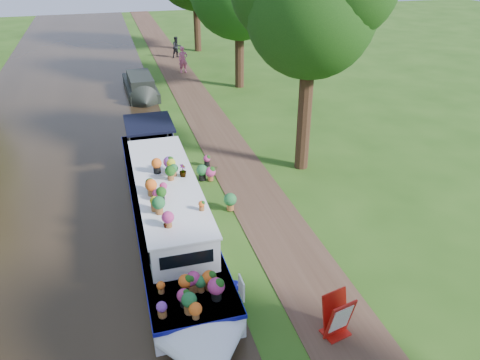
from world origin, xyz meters
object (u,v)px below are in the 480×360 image
object	(u,v)px
pedestrian_pink	(183,60)
pedestrian_dark	(177,47)
second_boat	(141,86)
sandwich_board	(337,318)
plant_boat	(169,209)

from	to	relation	value
pedestrian_pink	pedestrian_dark	bearing A→B (deg)	78.27
pedestrian_dark	second_boat	bearing A→B (deg)	-133.07
sandwich_board	pedestrian_pink	world-z (taller)	pedestrian_pink
second_boat	pedestrian_dark	size ratio (longest dim) A/B	3.75
pedestrian_pink	sandwich_board	bearing A→B (deg)	-99.62
second_boat	sandwich_board	distance (m)	21.33
second_boat	pedestrian_pink	world-z (taller)	pedestrian_pink
plant_boat	pedestrian_pink	xyz separation A→B (m)	(3.87, 19.68, 0.08)
plant_boat	second_boat	world-z (taller)	plant_boat
sandwich_board	pedestrian_dark	world-z (taller)	pedestrian_dark
plant_boat	pedestrian_pink	world-z (taller)	plant_boat
plant_boat	pedestrian_dark	size ratio (longest dim) A/B	8.31
plant_boat	pedestrian_dark	bearing A→B (deg)	80.29
plant_boat	second_boat	distance (m)	15.51
second_boat	plant_boat	bearing A→B (deg)	-93.36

